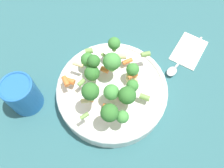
# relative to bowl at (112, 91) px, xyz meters

# --- Properties ---
(ground_plane) EXTENTS (3.00, 3.00, 0.00)m
(ground_plane) POSITION_rel_bowl_xyz_m (0.00, 0.00, -0.03)
(ground_plane) COLOR #2D6066
(bowl) EXTENTS (0.29, 0.29, 0.05)m
(bowl) POSITION_rel_bowl_xyz_m (0.00, 0.00, 0.00)
(bowl) COLOR white
(bowl) RESTS_ON ground_plane
(pasta_salad) EXTENTS (0.23, 0.22, 0.09)m
(pasta_salad) POSITION_rel_bowl_xyz_m (-0.01, -0.00, 0.07)
(pasta_salad) COLOR #8CB766
(pasta_salad) RESTS_ON bowl
(cup) EXTENTS (0.08, 0.08, 0.10)m
(cup) POSITION_rel_bowl_xyz_m (-0.23, 0.03, 0.03)
(cup) COLOR #2366B2
(cup) RESTS_ON ground_plane
(napkin) EXTENTS (0.14, 0.14, 0.01)m
(napkin) POSITION_rel_bowl_xyz_m (0.27, 0.09, -0.02)
(napkin) COLOR white
(napkin) RESTS_ON ground_plane
(spoon) EXTENTS (0.16, 0.12, 0.01)m
(spoon) POSITION_rel_bowl_xyz_m (0.22, 0.05, -0.02)
(spoon) COLOR silver
(spoon) RESTS_ON napkin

